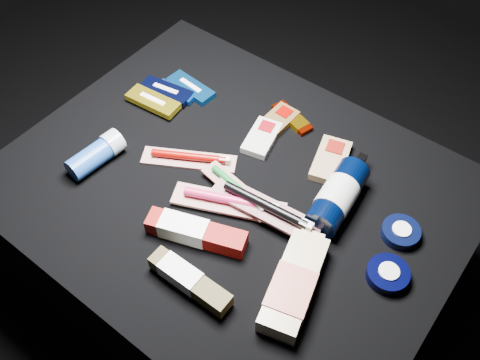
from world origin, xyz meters
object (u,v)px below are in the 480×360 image
Objects in this scene: lotion_bottle at (338,196)px; bodywash_bottle at (293,286)px; deodorant_stick at (97,154)px; toothpaste_carton_red at (192,231)px.

bodywash_bottle is (0.04, -0.22, -0.01)m from lotion_bottle.
deodorant_stick is 0.30m from toothpaste_carton_red.
lotion_bottle reaches higher than deodorant_stick.
toothpaste_carton_red is (0.30, -0.02, -0.01)m from deodorant_stick.
deodorant_stick is (-0.53, -0.00, 0.00)m from bodywash_bottle.
lotion_bottle is at bearing 84.93° from bodywash_bottle.
lotion_bottle is at bearing 31.79° from toothpaste_carton_red.
deodorant_stick is (-0.49, -0.22, -0.01)m from lotion_bottle.
bodywash_bottle is 0.53m from deodorant_stick.
deodorant_stick reaches higher than toothpaste_carton_red.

